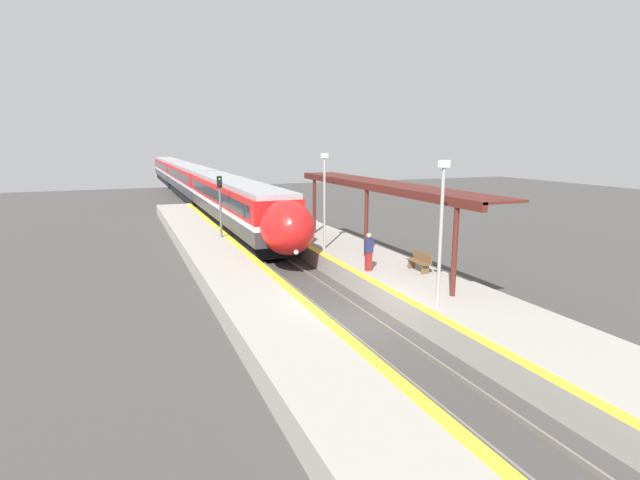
% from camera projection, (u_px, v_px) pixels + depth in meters
% --- Properties ---
extents(ground_plane, '(120.00, 120.00, 0.00)m').
position_uv_depth(ground_plane, '(356.00, 323.00, 18.43)').
color(ground_plane, '#423F3D').
extents(rail_left, '(0.08, 90.00, 0.15)m').
position_uv_depth(rail_left, '(338.00, 323.00, 18.15)').
color(rail_left, slate).
rests_on(rail_left, ground_plane).
extents(rail_right, '(0.08, 90.00, 0.15)m').
position_uv_depth(rail_right, '(373.00, 318.00, 18.68)').
color(rail_right, slate).
rests_on(rail_right, ground_plane).
extents(train, '(2.85, 72.53, 3.86)m').
position_uv_depth(train, '(192.00, 180.00, 56.63)').
color(train, black).
rests_on(train, ground_plane).
extents(platform_right, '(4.09, 64.00, 0.87)m').
position_uv_depth(platform_right, '(439.00, 300.00, 19.68)').
color(platform_right, '#9E998E').
rests_on(platform_right, ground_plane).
extents(platform_left, '(3.07, 64.00, 0.87)m').
position_uv_depth(platform_left, '(274.00, 323.00, 17.19)').
color(platform_left, '#9E998E').
rests_on(platform_left, ground_plane).
extents(platform_bench, '(0.44, 1.45, 0.89)m').
position_uv_depth(platform_bench, '(420.00, 261.00, 22.32)').
color(platform_bench, brown).
rests_on(platform_bench, platform_right).
extents(person_waiting, '(0.36, 0.23, 1.72)m').
position_uv_depth(person_waiting, '(369.00, 251.00, 22.31)').
color(person_waiting, maroon).
rests_on(person_waiting, platform_right).
extents(railway_signal, '(0.28, 0.28, 4.56)m').
position_uv_depth(railway_signal, '(220.00, 206.00, 29.97)').
color(railway_signal, '#59595E').
rests_on(railway_signal, ground_plane).
extents(lamppost_near, '(0.36, 0.20, 5.11)m').
position_uv_depth(lamppost_near, '(441.00, 224.00, 17.03)').
color(lamppost_near, '#9E9EA3').
rests_on(lamppost_near, platform_right).
extents(lamppost_mid, '(0.36, 0.20, 5.11)m').
position_uv_depth(lamppost_mid, '(324.00, 195.00, 26.51)').
color(lamppost_mid, '#9E9EA3').
rests_on(lamppost_mid, platform_right).
extents(station_canopy, '(2.02, 17.28, 3.72)m').
position_uv_depth(station_canopy, '(377.00, 187.00, 24.85)').
color(station_canopy, '#511E19').
rests_on(station_canopy, platform_right).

